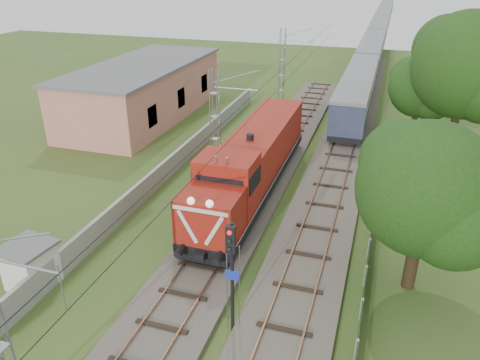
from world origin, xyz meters
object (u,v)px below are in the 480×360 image
(coach_rake, at_px, (379,30))
(locomotive, at_px, (252,162))
(signal_post, at_px, (231,261))
(relay_hut, at_px, (31,265))

(coach_rake, bearing_deg, locomotive, -94.39)
(coach_rake, relative_size, signal_post, 20.66)
(coach_rake, height_order, signal_post, signal_post)
(locomotive, bearing_deg, signal_post, -77.37)
(signal_post, bearing_deg, locomotive, 102.63)
(locomotive, bearing_deg, relay_hut, -120.51)
(locomotive, height_order, coach_rake, locomotive)
(signal_post, relative_size, relay_hut, 2.17)
(locomotive, distance_m, coach_rake, 65.38)
(coach_rake, bearing_deg, signal_post, -91.60)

